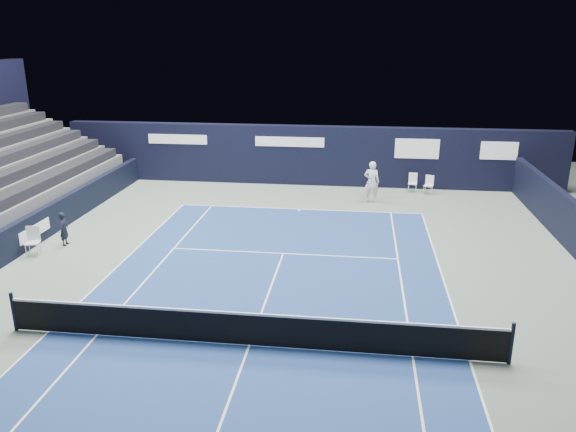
# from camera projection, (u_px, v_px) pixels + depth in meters

# --- Properties ---
(ground) EXTENTS (48.00, 48.00, 0.00)m
(ground) POSITION_uv_depth(u_px,v_px,m) (263.00, 310.00, 16.26)
(ground) COLOR slate
(ground) RESTS_ON ground
(court_surface) EXTENTS (10.97, 23.77, 0.01)m
(court_surface) POSITION_uv_depth(u_px,v_px,m) (249.00, 346.00, 14.37)
(court_surface) COLOR navy
(court_surface) RESTS_ON ground
(folding_chair_back_a) EXTENTS (0.47, 0.50, 0.96)m
(folding_chair_back_a) POSITION_uv_depth(u_px,v_px,m) (413.00, 179.00, 28.29)
(folding_chair_back_a) COLOR silver
(folding_chair_back_a) RESTS_ON ground
(folding_chair_back_b) EXTENTS (0.52, 0.51, 0.93)m
(folding_chair_back_b) POSITION_uv_depth(u_px,v_px,m) (429.00, 183.00, 27.93)
(folding_chair_back_b) COLOR white
(folding_chair_back_b) RESTS_ON ground
(line_judge_chair) EXTENTS (0.56, 0.55, 1.05)m
(line_judge_chair) POSITION_uv_depth(u_px,v_px,m) (33.00, 239.00, 20.15)
(line_judge_chair) COLOR silver
(line_judge_chair) RESTS_ON ground
(line_judge) EXTENTS (0.36, 0.50, 1.29)m
(line_judge) POSITION_uv_depth(u_px,v_px,m) (64.00, 229.00, 21.07)
(line_judge) COLOR black
(line_judge) RESTS_ON ground
(court_markings) EXTENTS (11.03, 23.83, 0.00)m
(court_markings) POSITION_uv_depth(u_px,v_px,m) (249.00, 345.00, 14.37)
(court_markings) COLOR white
(court_markings) RESTS_ON court_surface
(tennis_net) EXTENTS (12.90, 0.10, 1.10)m
(tennis_net) POSITION_uv_depth(u_px,v_px,m) (249.00, 328.00, 14.22)
(tennis_net) COLOR black
(tennis_net) RESTS_ON ground
(back_sponsor_wall) EXTENTS (26.00, 0.63, 3.10)m
(back_sponsor_wall) POSITION_uv_depth(u_px,v_px,m) (309.00, 155.00, 29.46)
(back_sponsor_wall) COLOR black
(back_sponsor_wall) RESTS_ON ground
(side_barrier_left) EXTENTS (0.33, 22.00, 1.20)m
(side_barrier_left) POSITION_uv_depth(u_px,v_px,m) (30.00, 231.00, 20.98)
(side_barrier_left) COLOR black
(side_barrier_left) RESTS_ON ground
(tennis_player) EXTENTS (0.78, 0.90, 1.97)m
(tennis_player) POSITION_uv_depth(u_px,v_px,m) (372.00, 182.00, 26.45)
(tennis_player) COLOR white
(tennis_player) RESTS_ON ground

